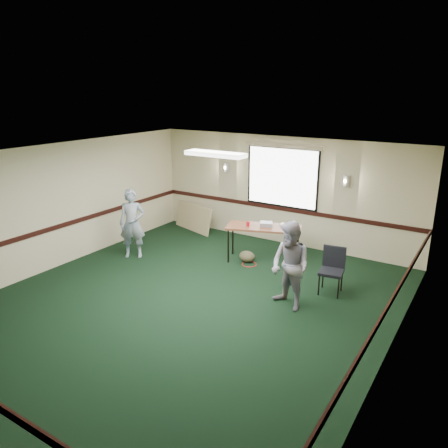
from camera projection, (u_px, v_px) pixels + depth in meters
The scene contains 13 objects.
ground at pixel (186, 304), 8.06m from camera, with size 8.00×8.00×0.00m, color black.
room_shell at pixel (245, 197), 9.30m from camera, with size 8.00×8.02×8.00m.
folding_table at pixel (264, 229), 9.83m from camera, with size 1.79×1.20×0.83m.
projector at pixel (266, 224), 9.82m from camera, with size 0.28×0.23×0.09m, color gray.
game_console at pixel (285, 225), 9.83m from camera, with size 0.19×0.15×0.05m, color silver.
red_cup at pixel (248, 224), 9.82m from camera, with size 0.07×0.07×0.11m, color #AD0B16.
water_bottle at pixel (294, 225), 9.61m from camera, with size 0.05×0.05×0.18m, color #87B0DE.
duffel_bag at pixel (247, 256), 9.95m from camera, with size 0.37×0.28×0.26m, color #4D452C.
cable_coil at pixel (249, 264), 9.83m from camera, with size 0.33×0.33×0.02m, color red.
folded_table at pixel (193, 217), 12.12m from camera, with size 1.42×0.06×0.73m, color tan.
conference_chair at pixel (332, 266), 8.41m from camera, with size 0.50×0.51×0.90m.
person_left at pixel (132, 224), 10.09m from camera, with size 0.59×0.39×1.62m, color #456598.
person_right at pixel (290, 266), 7.71m from camera, with size 0.78×0.61×1.60m, color #7D92C3.
Camera 1 is at (4.48, -5.75, 3.82)m, focal length 35.00 mm.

